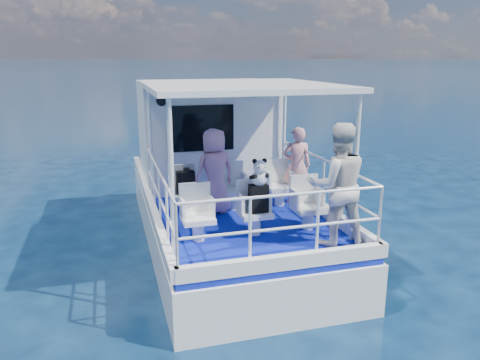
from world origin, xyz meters
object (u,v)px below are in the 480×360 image
(passenger_port_fwd, at_px, (215,172))
(panda, at_px, (259,172))
(backpack_center, at_px, (258,198))
(passenger_stbd_aft, at_px, (338,185))

(passenger_port_fwd, relative_size, panda, 3.73)
(panda, bearing_deg, backpack_center, 117.01)
(panda, bearing_deg, passenger_port_fwd, 108.31)
(passenger_stbd_aft, bearing_deg, backpack_center, -22.62)
(passenger_stbd_aft, height_order, panda, passenger_stbd_aft)
(passenger_port_fwd, bearing_deg, backpack_center, 93.78)
(passenger_stbd_aft, distance_m, backpack_center, 1.22)
(passenger_port_fwd, distance_m, passenger_stbd_aft, 2.34)
(backpack_center, height_order, panda, panda)
(backpack_center, bearing_deg, passenger_port_fwd, 108.20)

